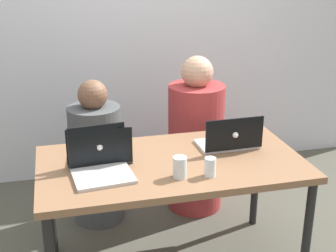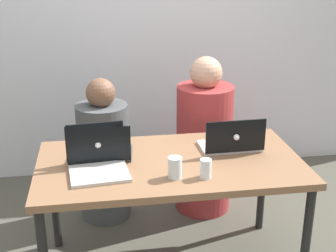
{
  "view_description": "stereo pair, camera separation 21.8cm",
  "coord_description": "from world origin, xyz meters",
  "px_view_note": "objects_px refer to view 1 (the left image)",
  "views": [
    {
      "loc": [
        -0.6,
        -2.32,
        1.83
      ],
      "look_at": [
        0.0,
        0.08,
        0.9
      ],
      "focal_mm": 50.0,
      "sensor_mm": 36.0,
      "label": 1
    },
    {
      "loc": [
        -0.38,
        -2.36,
        1.83
      ],
      "look_at": [
        0.0,
        0.08,
        0.9
      ],
      "focal_mm": 50.0,
      "sensor_mm": 36.0,
      "label": 2
    }
  ],
  "objects_px": {
    "person_on_right": "(196,143)",
    "laptop_front_left": "(101,165)",
    "person_on_left": "(96,160)",
    "laptop_back_left": "(100,153)",
    "water_glass_center": "(180,169)",
    "laptop_back_right": "(229,141)",
    "water_glass_right": "(210,168)"
  },
  "relations": [
    {
      "from": "laptop_back_left",
      "to": "water_glass_center",
      "type": "bearing_deg",
      "value": 146.9
    },
    {
      "from": "laptop_back_left",
      "to": "water_glass_center",
      "type": "height_order",
      "value": "laptop_back_left"
    },
    {
      "from": "person_on_left",
      "to": "laptop_back_right",
      "type": "xyz_separation_m",
      "value": [
        0.75,
        -0.6,
        0.31
      ]
    },
    {
      "from": "laptop_front_left",
      "to": "person_on_right",
      "type": "bearing_deg",
      "value": 39.84
    },
    {
      "from": "person_on_left",
      "to": "laptop_back_left",
      "type": "distance_m",
      "value": 0.68
    },
    {
      "from": "person_on_right",
      "to": "laptop_front_left",
      "type": "xyz_separation_m",
      "value": [
        -0.76,
        -0.77,
        0.26
      ]
    },
    {
      "from": "laptop_back_right",
      "to": "water_glass_center",
      "type": "relative_size",
      "value": 3.14
    },
    {
      "from": "water_glass_center",
      "to": "person_on_right",
      "type": "bearing_deg",
      "value": 67.71
    },
    {
      "from": "laptop_back_left",
      "to": "laptop_back_right",
      "type": "relative_size",
      "value": 1.05
    },
    {
      "from": "water_glass_right",
      "to": "water_glass_center",
      "type": "bearing_deg",
      "value": 171.38
    },
    {
      "from": "laptop_back_left",
      "to": "laptop_front_left",
      "type": "height_order",
      "value": "laptop_front_left"
    },
    {
      "from": "person_on_right",
      "to": "laptop_back_left",
      "type": "bearing_deg",
      "value": 24.68
    },
    {
      "from": "person_on_left",
      "to": "laptop_back_right",
      "type": "bearing_deg",
      "value": 155.31
    },
    {
      "from": "person_on_left",
      "to": "laptop_back_left",
      "type": "relative_size",
      "value": 2.74
    },
    {
      "from": "laptop_back_left",
      "to": "water_glass_center",
      "type": "relative_size",
      "value": 3.3
    },
    {
      "from": "person_on_right",
      "to": "laptop_back_left",
      "type": "distance_m",
      "value": 0.99
    },
    {
      "from": "laptop_back_left",
      "to": "laptop_back_right",
      "type": "xyz_separation_m",
      "value": [
        0.77,
        -0.0,
        -0.0
      ]
    },
    {
      "from": "laptop_back_right",
      "to": "person_on_left",
      "type": "bearing_deg",
      "value": -40.28
    },
    {
      "from": "person_on_left",
      "to": "laptop_back_left",
      "type": "bearing_deg",
      "value": 101.96
    },
    {
      "from": "laptop_front_left",
      "to": "water_glass_center",
      "type": "bearing_deg",
      "value": -24.56
    },
    {
      "from": "water_glass_right",
      "to": "laptop_front_left",
      "type": "bearing_deg",
      "value": 163.8
    },
    {
      "from": "person_on_left",
      "to": "laptop_back_left",
      "type": "xyz_separation_m",
      "value": [
        -0.02,
        -0.6,
        0.31
      ]
    },
    {
      "from": "laptop_back_right",
      "to": "water_glass_center",
      "type": "xyz_separation_m",
      "value": [
        -0.39,
        -0.31,
        0.0
      ]
    },
    {
      "from": "laptop_back_left",
      "to": "water_glass_right",
      "type": "xyz_separation_m",
      "value": [
        0.53,
        -0.33,
        -0.0
      ]
    },
    {
      "from": "laptop_back_right",
      "to": "laptop_front_left",
      "type": "relative_size",
      "value": 1.09
    },
    {
      "from": "water_glass_center",
      "to": "water_glass_right",
      "type": "distance_m",
      "value": 0.16
    },
    {
      "from": "person_on_left",
      "to": "water_glass_center",
      "type": "xyz_separation_m",
      "value": [
        0.35,
        -0.91,
        0.31
      ]
    },
    {
      "from": "laptop_back_left",
      "to": "water_glass_right",
      "type": "height_order",
      "value": "laptop_back_left"
    },
    {
      "from": "person_on_left",
      "to": "water_glass_center",
      "type": "relative_size",
      "value": 9.03
    },
    {
      "from": "person_on_left",
      "to": "laptop_front_left",
      "type": "distance_m",
      "value": 0.84
    },
    {
      "from": "person_on_left",
      "to": "person_on_right",
      "type": "height_order",
      "value": "person_on_right"
    },
    {
      "from": "person_on_right",
      "to": "laptop_front_left",
      "type": "height_order",
      "value": "person_on_right"
    }
  ]
}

